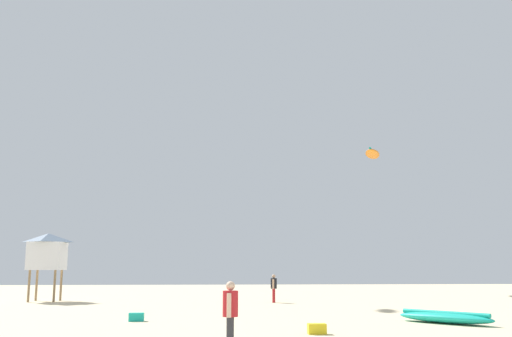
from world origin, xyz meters
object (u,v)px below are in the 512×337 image
(person_foreground, at_px, (230,310))
(lifeguard_tower, at_px, (47,251))
(cooler_box, at_px, (136,317))
(gear_bag, at_px, (317,329))
(person_midground, at_px, (274,286))
(kite_grounded_near, at_px, (445,318))
(kite_aloft_3, at_px, (373,154))

(person_foreground, xyz_separation_m, lifeguard_tower, (-10.72, 21.93, 2.06))
(lifeguard_tower, relative_size, cooler_box, 7.41)
(person_foreground, xyz_separation_m, gear_bag, (2.81, 3.58, -0.84))
(cooler_box, distance_m, gear_bag, 7.81)
(person_midground, distance_m, gear_bag, 16.15)
(person_midground, relative_size, gear_bag, 2.94)
(kite_grounded_near, distance_m, kite_aloft_3, 30.09)
(cooler_box, bearing_deg, kite_aloft_3, 56.42)
(kite_grounded_near, relative_size, gear_bag, 6.43)
(kite_aloft_3, bearing_deg, person_midground, -126.32)
(lifeguard_tower, bearing_deg, person_foreground, -63.95)
(person_midground, height_order, lifeguard_tower, lifeguard_tower)
(kite_aloft_3, bearing_deg, kite_grounded_near, -101.12)
(person_midground, relative_size, cooler_box, 2.94)
(gear_bag, distance_m, kite_aloft_3, 34.13)
(person_midground, distance_m, kite_grounded_near, 14.07)
(gear_bag, bearing_deg, person_foreground, -128.18)
(lifeguard_tower, distance_m, gear_bag, 22.98)
(person_foreground, height_order, kite_grounded_near, person_foreground)
(lifeguard_tower, height_order, kite_aloft_3, kite_aloft_3)
(cooler_box, bearing_deg, person_midground, 60.07)
(cooler_box, distance_m, kite_aloft_3, 32.71)
(person_foreground, bearing_deg, gear_bag, -117.84)
(cooler_box, xyz_separation_m, kite_aloft_3, (16.88, 25.43, 11.78))
(gear_bag, bearing_deg, person_midground, 88.74)
(kite_grounded_near, height_order, kite_aloft_3, kite_aloft_3)
(person_foreground, bearing_deg, kite_grounded_near, -130.82)
(person_midground, xyz_separation_m, lifeguard_tower, (-13.89, 2.22, 2.09))
(kite_aloft_3, bearing_deg, gear_bag, -109.51)
(kite_aloft_3, bearing_deg, cooler_box, -123.58)
(cooler_box, bearing_deg, person_foreground, -67.98)
(gear_bag, bearing_deg, lifeguard_tower, 126.40)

